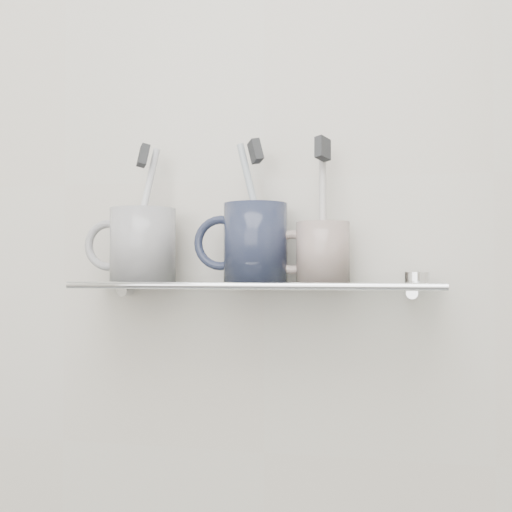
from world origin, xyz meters
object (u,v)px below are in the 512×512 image
(mug_center, at_px, (256,243))
(mug_left, at_px, (143,245))
(mug_right, at_px, (323,252))
(shelf_glass, at_px, (255,285))

(mug_center, bearing_deg, mug_left, 162.01)
(mug_center, height_order, mug_right, mug_center)
(shelf_glass, height_order, mug_center, mug_center)
(mug_center, bearing_deg, shelf_glass, -101.93)
(mug_left, height_order, mug_right, mug_left)
(shelf_glass, xyz_separation_m, mug_center, (-0.00, 0.00, 0.06))
(shelf_glass, height_order, mug_left, mug_left)
(mug_left, distance_m, mug_right, 0.26)
(mug_left, relative_size, mug_right, 1.29)
(mug_left, bearing_deg, mug_right, 10.59)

